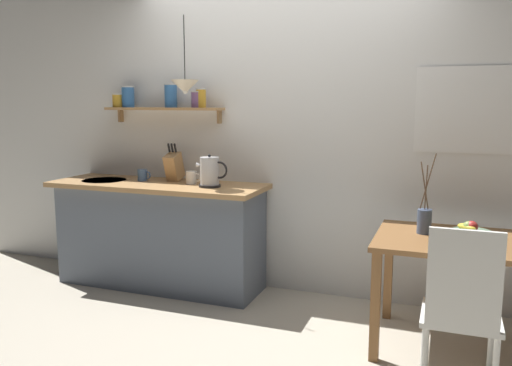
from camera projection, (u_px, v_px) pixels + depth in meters
The scene contains 13 objects.
ground_plane at pixel (257, 315), 3.87m from camera, with size 14.00×14.00×0.00m, color #BCB29E.
back_wall at pixel (309, 129), 4.19m from camera, with size 6.80×0.11×2.70m.
kitchen_counter at pixel (160, 234), 4.44m from camera, with size 1.83×0.63×0.90m.
wall_shelf at pixel (160, 102), 4.45m from camera, with size 1.08×0.20×0.33m.
dining_table at pixel (461, 256), 3.25m from camera, with size 1.04×0.78×0.72m.
dining_chair_near at pixel (462, 307), 2.69m from camera, with size 0.40×0.39×0.95m.
fruit_bowl at pixel (471, 233), 3.18m from camera, with size 0.24×0.24×0.13m.
twig_vase at pixel (424, 220), 3.36m from camera, with size 0.10×0.09×0.52m.
electric_kettle at pixel (210, 172), 4.13m from camera, with size 0.27×0.17×0.26m.
knife_block at pixel (174, 166), 4.42m from camera, with size 0.11×0.20×0.33m.
coffee_mug_by_sink at pixel (143, 175), 4.46m from camera, with size 0.12×0.08×0.10m.
coffee_mug_spare at pixel (192, 178), 4.29m from camera, with size 0.13×0.09×0.11m.
pendant_lamp at pixel (185, 87), 4.12m from camera, with size 0.22×0.22×0.60m.
Camera 1 is at (1.28, -3.44, 1.56)m, focal length 36.62 mm.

